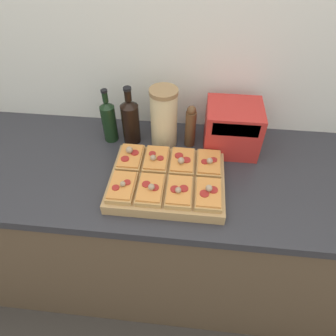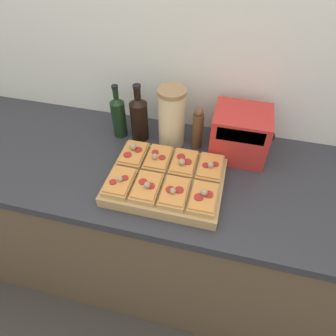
# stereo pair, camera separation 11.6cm
# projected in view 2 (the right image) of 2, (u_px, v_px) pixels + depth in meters

# --- Properties ---
(ground_plane) EXTENTS (12.00, 12.00, 0.00)m
(ground_plane) POSITION_uv_depth(u_px,v_px,m) (154.00, 323.00, 1.69)
(ground_plane) COLOR #3D3833
(wall_back) EXTENTS (6.00, 0.06, 2.50)m
(wall_back) POSITION_uv_depth(u_px,v_px,m) (189.00, 57.00, 1.27)
(wall_back) COLOR silver
(wall_back) RESTS_ON ground_plane
(kitchen_counter) EXTENTS (2.63, 0.67, 0.92)m
(kitchen_counter) POSITION_uv_depth(u_px,v_px,m) (168.00, 230.00, 1.58)
(kitchen_counter) COLOR brown
(kitchen_counter) RESTS_ON ground_plane
(cutting_board) EXTENTS (0.44, 0.34, 0.04)m
(cutting_board) POSITION_uv_depth(u_px,v_px,m) (166.00, 181.00, 1.18)
(cutting_board) COLOR tan
(cutting_board) RESTS_ON kitchen_counter
(pizza_slice_back_left) EXTENTS (0.10, 0.15, 0.06)m
(pizza_slice_back_left) POSITION_uv_depth(u_px,v_px,m) (134.00, 154.00, 1.23)
(pizza_slice_back_left) COLOR tan
(pizza_slice_back_left) RESTS_ON cutting_board
(pizza_slice_back_midleft) EXTENTS (0.10, 0.15, 0.05)m
(pizza_slice_back_midleft) POSITION_uv_depth(u_px,v_px,m) (158.00, 158.00, 1.21)
(pizza_slice_back_midleft) COLOR tan
(pizza_slice_back_midleft) RESTS_ON cutting_board
(pizza_slice_back_midright) EXTENTS (0.10, 0.15, 0.05)m
(pizza_slice_back_midright) POSITION_uv_depth(u_px,v_px,m) (184.00, 163.00, 1.19)
(pizza_slice_back_midright) COLOR tan
(pizza_slice_back_midright) RESTS_ON cutting_board
(pizza_slice_back_right) EXTENTS (0.10, 0.15, 0.05)m
(pizza_slice_back_right) POSITION_uv_depth(u_px,v_px,m) (210.00, 167.00, 1.18)
(pizza_slice_back_right) COLOR tan
(pizza_slice_back_right) RESTS_ON cutting_board
(pizza_slice_front_left) EXTENTS (0.10, 0.15, 0.05)m
(pizza_slice_front_left) POSITION_uv_depth(u_px,v_px,m) (120.00, 182.00, 1.12)
(pizza_slice_front_left) COLOR tan
(pizza_slice_front_left) RESTS_ON cutting_board
(pizza_slice_front_midleft) EXTENTS (0.10, 0.15, 0.05)m
(pizza_slice_front_midleft) POSITION_uv_depth(u_px,v_px,m) (147.00, 187.00, 1.10)
(pizza_slice_front_midleft) COLOR tan
(pizza_slice_front_midleft) RESTS_ON cutting_board
(pizza_slice_front_midright) EXTENTS (0.10, 0.15, 0.05)m
(pizza_slice_front_midright) POSITION_uv_depth(u_px,v_px,m) (175.00, 192.00, 1.08)
(pizza_slice_front_midright) COLOR tan
(pizza_slice_front_midright) RESTS_ON cutting_board
(pizza_slice_front_right) EXTENTS (0.10, 0.15, 0.05)m
(pizza_slice_front_right) POSITION_uv_depth(u_px,v_px,m) (204.00, 198.00, 1.07)
(pizza_slice_front_right) COLOR tan
(pizza_slice_front_right) RESTS_ON cutting_board
(olive_oil_bottle) EXTENTS (0.06, 0.06, 0.25)m
(olive_oil_bottle) POSITION_uv_depth(u_px,v_px,m) (119.00, 116.00, 1.35)
(olive_oil_bottle) COLOR black
(olive_oil_bottle) RESTS_ON kitchen_counter
(wine_bottle) EXTENTS (0.08, 0.08, 0.27)m
(wine_bottle) POSITION_uv_depth(u_px,v_px,m) (139.00, 118.00, 1.33)
(wine_bottle) COLOR black
(wine_bottle) RESTS_ON kitchen_counter
(grain_jar_tall) EXTENTS (0.12, 0.12, 0.27)m
(grain_jar_tall) POSITION_uv_depth(u_px,v_px,m) (172.00, 118.00, 1.28)
(grain_jar_tall) COLOR beige
(grain_jar_tall) RESTS_ON kitchen_counter
(pepper_mill) EXTENTS (0.05, 0.05, 0.20)m
(pepper_mill) POSITION_uv_depth(u_px,v_px,m) (198.00, 129.00, 1.29)
(pepper_mill) COLOR brown
(pepper_mill) RESTS_ON kitchen_counter
(toaster_oven) EXTENTS (0.25, 0.20, 0.21)m
(toaster_oven) POSITION_uv_depth(u_px,v_px,m) (240.00, 134.00, 1.25)
(toaster_oven) COLOR red
(toaster_oven) RESTS_ON kitchen_counter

